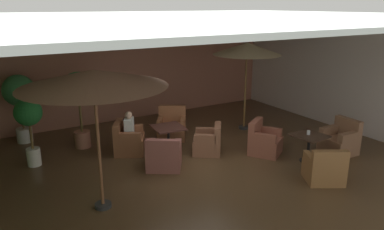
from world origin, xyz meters
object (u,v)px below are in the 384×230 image
(armchair_front_left_north, at_px, (264,142))
(potted_tree_mid_right, at_px, (29,119))
(armchair_front_right_west, at_px, (208,142))
(potted_tree_mid_left, at_px, (79,94))
(iced_drink_cup, at_px, (308,132))
(patron_blue_shirt, at_px, (129,126))
(cafe_table_front_right, at_px, (168,132))
(armchair_front_left_east, at_px, (324,169))
(potted_tree_left_corner, at_px, (19,95))
(patio_umbrella_tall_red, at_px, (94,79))
(patio_umbrella_center_beige, at_px, (247,49))
(armchair_front_right_east, at_px, (128,141))
(cafe_table_front_left, at_px, (309,141))
(armchair_front_left_south, at_px, (340,141))
(armchair_front_right_north, at_px, (172,127))
(armchair_front_right_south, at_px, (164,156))

(armchair_front_left_north, bearing_deg, potted_tree_mid_right, 156.82)
(armchair_front_right_west, bearing_deg, potted_tree_mid_right, 159.81)
(potted_tree_mid_left, bearing_deg, potted_tree_mid_right, -155.09)
(potted_tree_mid_right, xyz_separation_m, iced_drink_cup, (5.89, -3.17, -0.42))
(armchair_front_left_north, relative_size, iced_drink_cup, 9.29)
(potted_tree_mid_right, distance_m, patron_blue_shirt, 2.39)
(cafe_table_front_right, bearing_deg, armchair_front_left_north, -33.65)
(armchair_front_left_east, height_order, potted_tree_left_corner, potted_tree_left_corner)
(patio_umbrella_tall_red, bearing_deg, armchair_front_left_east, -17.43)
(patio_umbrella_center_beige, relative_size, potted_tree_mid_right, 1.61)
(cafe_table_front_right, xyz_separation_m, armchair_front_right_east, (-0.93, 0.49, -0.23))
(patio_umbrella_tall_red, height_order, patio_umbrella_center_beige, patio_umbrella_center_beige)
(armchair_front_left_north, height_order, potted_tree_left_corner, potted_tree_left_corner)
(armchair_front_right_east, relative_size, patio_umbrella_center_beige, 0.40)
(armchair_front_left_north, bearing_deg, patio_umbrella_center_beige, 66.06)
(potted_tree_mid_left, relative_size, potted_tree_mid_right, 1.25)
(cafe_table_front_right, bearing_deg, patron_blue_shirt, 152.13)
(cafe_table_front_left, relative_size, cafe_table_front_right, 0.94)
(cafe_table_front_left, height_order, patio_umbrella_center_beige, patio_umbrella_center_beige)
(armchair_front_left_north, distance_m, patio_umbrella_tall_red, 5.00)
(patio_umbrella_tall_red, relative_size, patio_umbrella_center_beige, 1.00)
(patron_blue_shirt, bearing_deg, armchair_front_left_south, -31.14)
(armchair_front_right_west, height_order, potted_tree_mid_right, potted_tree_mid_right)
(armchair_front_left_north, distance_m, cafe_table_front_right, 2.51)
(armchair_front_right_east, distance_m, potted_tree_mid_left, 1.81)
(patio_umbrella_tall_red, bearing_deg, armchair_front_right_north, 43.24)
(armchair_front_right_south, distance_m, armchair_front_right_west, 1.45)
(patio_umbrella_center_beige, relative_size, iced_drink_cup, 24.35)
(armchair_front_left_north, distance_m, armchair_front_left_south, 1.99)
(patio_umbrella_tall_red, bearing_deg, cafe_table_front_left, -5.00)
(armchair_front_left_south, distance_m, patron_blue_shirt, 5.51)
(patio_umbrella_center_beige, distance_m, potted_tree_mid_left, 4.99)
(patio_umbrella_center_beige, xyz_separation_m, iced_drink_cup, (-0.24, -2.81, -1.73))
(armchair_front_left_south, distance_m, armchair_front_right_west, 3.44)
(patron_blue_shirt, bearing_deg, cafe_table_front_left, -38.05)
(armchair_front_right_north, height_order, iced_drink_cup, armchair_front_right_north)
(cafe_table_front_right, bearing_deg, potted_tree_left_corner, 139.17)
(cafe_table_front_right, xyz_separation_m, patio_umbrella_tall_red, (-2.39, -1.89, 1.96))
(armchair_front_right_east, height_order, patio_umbrella_tall_red, patio_umbrella_tall_red)
(armchair_front_left_south, distance_m, potted_tree_mid_right, 7.78)
(potted_tree_left_corner, distance_m, potted_tree_mid_right, 1.88)
(armchair_front_left_south, relative_size, armchair_front_right_east, 0.85)
(armchair_front_left_east, height_order, armchair_front_left_south, armchair_front_left_south)
(cafe_table_front_left, distance_m, potted_tree_mid_right, 6.74)
(potted_tree_left_corner, bearing_deg, patio_umbrella_center_beige, -20.07)
(potted_tree_left_corner, height_order, potted_tree_mid_left, potted_tree_mid_left)
(armchair_front_right_south, distance_m, iced_drink_cup, 3.57)
(patio_umbrella_center_beige, xyz_separation_m, potted_tree_mid_left, (-4.79, 0.99, -1.00))
(cafe_table_front_left, xyz_separation_m, potted_tree_mid_left, (-4.55, 3.84, 0.94))
(patio_umbrella_center_beige, height_order, iced_drink_cup, patio_umbrella_center_beige)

